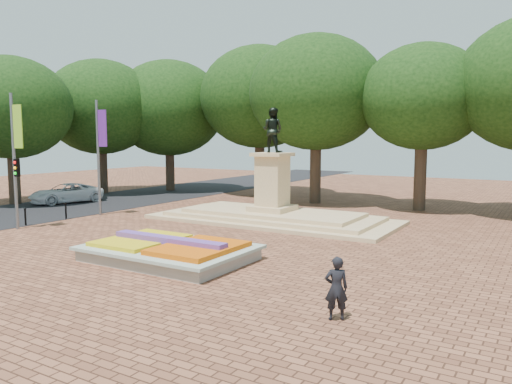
{
  "coord_description": "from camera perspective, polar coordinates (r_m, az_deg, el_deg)",
  "views": [
    {
      "loc": [
        13.73,
        -16.53,
        4.75
      ],
      "look_at": [
        1.7,
        3.39,
        2.2
      ],
      "focal_mm": 35.0,
      "sensor_mm": 36.0,
      "label": 1
    }
  ],
  "objects": [
    {
      "name": "ground",
      "position": [
        22.0,
        -8.43,
        -6.28
      ],
      "size": [
        90.0,
        90.0,
        0.0
      ],
      "primitive_type": "plane",
      "color": "brown",
      "rests_on": "ground"
    },
    {
      "name": "asphalt_street",
      "position": [
        36.21,
        -21.83,
        -1.72
      ],
      "size": [
        9.0,
        90.0,
        0.02
      ],
      "primitive_type": "cube",
      "color": "black",
      "rests_on": "ground"
    },
    {
      "name": "flower_bed",
      "position": [
        19.79,
        -9.84,
        -6.6
      ],
      "size": [
        6.3,
        4.3,
        0.91
      ],
      "color": "gray",
      "rests_on": "ground"
    },
    {
      "name": "monument",
      "position": [
        28.37,
        1.88,
        -1.58
      ],
      "size": [
        14.0,
        6.0,
        6.4
      ],
      "color": "tan",
      "rests_on": "ground"
    },
    {
      "name": "tree_row_back",
      "position": [
        36.41,
        13.02,
        9.12
      ],
      "size": [
        44.8,
        8.8,
        10.43
      ],
      "color": "#33271C",
      "rests_on": "ground"
    },
    {
      "name": "tree_row_street",
      "position": [
        39.45,
        -26.59,
        7.98
      ],
      "size": [
        8.4,
        25.4,
        9.98
      ],
      "color": "#33271C",
      "rests_on": "ground"
    },
    {
      "name": "banner_poles",
      "position": [
        28.27,
        -26.32,
        3.84
      ],
      "size": [
        0.88,
        11.17,
        7.0
      ],
      "color": "slate",
      "rests_on": "ground"
    },
    {
      "name": "bollard_row",
      "position": [
        28.99,
        -26.99,
        -2.81
      ],
      "size": [
        0.12,
        13.12,
        0.98
      ],
      "color": "black",
      "rests_on": "ground"
    },
    {
      "name": "van",
      "position": [
        38.86,
        -20.9,
        -0.13
      ],
      "size": [
        3.68,
        5.55,
        1.42
      ],
      "primitive_type": "imported",
      "rotation": [
        0.0,
        0.0,
        -0.28
      ],
      "color": "white",
      "rests_on": "ground"
    },
    {
      "name": "pedestrian",
      "position": [
        13.36,
        9.16,
        -10.81
      ],
      "size": [
        0.74,
        0.67,
        1.69
      ],
      "primitive_type": "imported",
      "rotation": [
        0.0,
        0.0,
        3.69
      ],
      "color": "black",
      "rests_on": "ground"
    }
  ]
}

